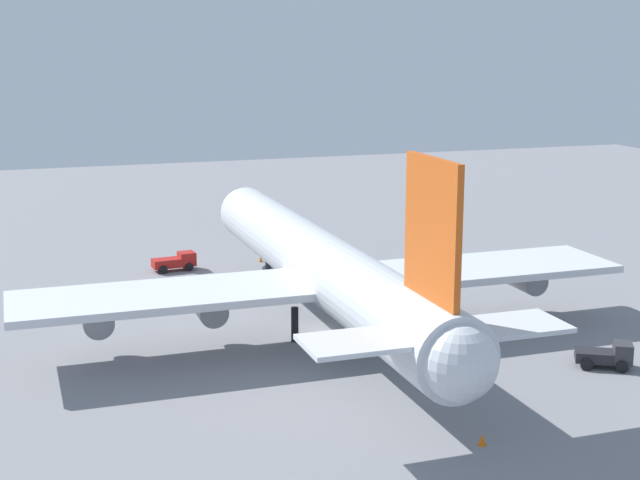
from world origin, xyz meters
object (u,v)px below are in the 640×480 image
(maintenance_van, at_px, (176,261))
(safety_cone_tail, at_px, (482,440))
(safety_cone_nose, at_px, (261,259))
(baggage_tug, at_px, (607,355))
(cargo_airplane, at_px, (321,266))

(maintenance_van, distance_m, safety_cone_tail, 57.84)
(safety_cone_nose, height_order, safety_cone_tail, safety_cone_tail)
(safety_cone_nose, bearing_deg, safety_cone_tail, -179.65)
(safety_cone_nose, relative_size, safety_cone_tail, 0.87)
(baggage_tug, bearing_deg, cargo_airplane, 47.90)
(cargo_airplane, distance_m, safety_cone_tail, 29.26)
(maintenance_van, height_order, safety_cone_nose, maintenance_van)
(maintenance_van, relative_size, baggage_tug, 1.05)
(safety_cone_nose, bearing_deg, baggage_tug, -158.92)
(safety_cone_tail, bearing_deg, cargo_airplane, 4.31)
(baggage_tug, relative_size, safety_cone_nose, 7.12)
(maintenance_van, height_order, safety_cone_tail, maintenance_van)
(baggage_tug, xyz_separation_m, safety_cone_tail, (-10.53, 17.81, -0.70))
(baggage_tug, distance_m, safety_cone_tail, 20.70)
(maintenance_van, bearing_deg, baggage_tug, -147.73)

